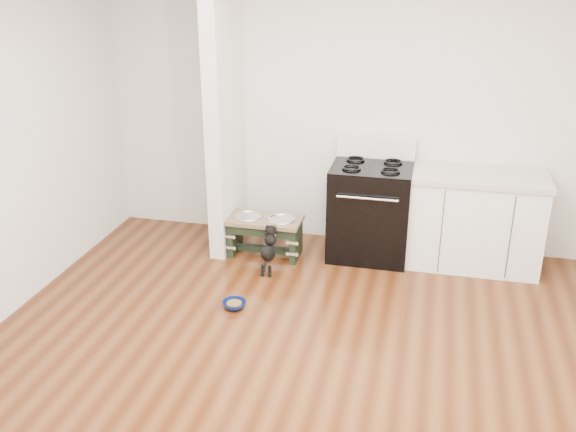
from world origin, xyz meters
name	(u,v)px	position (x,y,z in m)	size (l,w,h in m)	color
ground	(296,380)	(0.00, 0.00, 0.00)	(5.00, 5.00, 0.00)	#431E0C
room_shell	(297,159)	(0.00, 0.00, 1.62)	(5.00, 5.00, 5.00)	silver
partition_wall	(225,114)	(-1.18, 2.10, 1.35)	(0.15, 0.80, 2.70)	silver
oven_range	(370,209)	(0.25, 2.16, 0.48)	(0.76, 0.69, 1.14)	black
cabinet_run	(475,220)	(1.23, 2.18, 0.45)	(1.24, 0.64, 0.91)	white
dog_feeder	(265,229)	(-0.74, 1.90, 0.28)	(0.71, 0.38, 0.41)	black
puppy	(269,248)	(-0.62, 1.58, 0.24)	(0.12, 0.37, 0.43)	black
floor_bowl	(234,305)	(-0.73, 0.85, 0.03)	(0.26, 0.26, 0.06)	#0B1A4E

